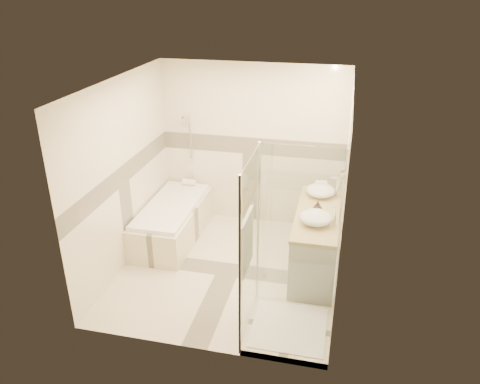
% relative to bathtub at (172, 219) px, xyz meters
% --- Properties ---
extents(room, '(2.82, 3.02, 2.52)m').
position_rel_bathtub_xyz_m(room, '(1.08, -0.64, 0.95)').
color(room, beige).
rests_on(room, ground).
extents(bathtub, '(0.75, 1.70, 0.56)m').
position_rel_bathtub_xyz_m(bathtub, '(0.00, 0.00, 0.00)').
color(bathtub, beige).
rests_on(bathtub, ground).
extents(vanity, '(0.58, 1.62, 0.85)m').
position_rel_bathtub_xyz_m(vanity, '(2.15, -0.35, 0.12)').
color(vanity, silver).
rests_on(vanity, ground).
extents(shower_enclosure, '(0.96, 0.93, 2.04)m').
position_rel_bathtub_xyz_m(shower_enclosure, '(1.86, -1.62, 0.20)').
color(shower_enclosure, beige).
rests_on(shower_enclosure, ground).
extents(vessel_sink_near, '(0.40, 0.40, 0.16)m').
position_rel_bathtub_xyz_m(vessel_sink_near, '(2.13, 0.15, 0.62)').
color(vessel_sink_near, white).
rests_on(vessel_sink_near, vanity).
extents(vessel_sink_far, '(0.40, 0.40, 0.16)m').
position_rel_bathtub_xyz_m(vessel_sink_far, '(2.13, -0.66, 0.62)').
color(vessel_sink_far, white).
rests_on(vessel_sink_far, vanity).
extents(faucet_near, '(0.12, 0.03, 0.30)m').
position_rel_bathtub_xyz_m(faucet_near, '(2.34, 0.15, 0.72)').
color(faucet_near, silver).
rests_on(faucet_near, vanity).
extents(faucet_far, '(0.11, 0.03, 0.26)m').
position_rel_bathtub_xyz_m(faucet_far, '(2.35, -0.66, 0.70)').
color(faucet_far, silver).
rests_on(faucet_far, vanity).
extents(amenity_bottle_a, '(0.09, 0.09, 0.15)m').
position_rel_bathtub_xyz_m(amenity_bottle_a, '(2.13, -0.36, 0.62)').
color(amenity_bottle_a, black).
rests_on(amenity_bottle_a, vanity).
extents(amenity_bottle_b, '(0.15, 0.15, 0.17)m').
position_rel_bathtub_xyz_m(amenity_bottle_b, '(2.13, -0.42, 0.63)').
color(amenity_bottle_b, black).
rests_on(amenity_bottle_b, vanity).
extents(folded_towels, '(0.20, 0.29, 0.09)m').
position_rel_bathtub_xyz_m(folded_towels, '(2.13, 0.35, 0.59)').
color(folded_towels, white).
rests_on(folded_towels, vanity).
extents(rolled_towel, '(0.21, 0.10, 0.10)m').
position_rel_bathtub_xyz_m(rolled_towel, '(0.03, 0.72, 0.30)').
color(rolled_towel, white).
rests_on(rolled_towel, bathtub).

